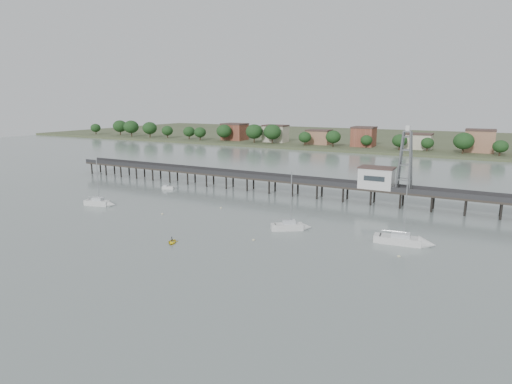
% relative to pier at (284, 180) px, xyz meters
% --- Properties ---
extents(ground_plane, '(500.00, 500.00, 0.00)m').
position_rel_pier_xyz_m(ground_plane, '(0.00, -60.00, -3.79)').
color(ground_plane, gray).
rests_on(ground_plane, ground).
extents(pier, '(150.00, 5.00, 5.50)m').
position_rel_pier_xyz_m(pier, '(0.00, 0.00, 0.00)').
color(pier, '#2D2823').
rests_on(pier, ground).
extents(pier_building, '(8.40, 5.40, 5.30)m').
position_rel_pier_xyz_m(pier_building, '(25.00, 0.00, 2.87)').
color(pier_building, silver).
rests_on(pier_building, ground).
extents(lattice_tower, '(3.20, 3.20, 15.50)m').
position_rel_pier_xyz_m(lattice_tower, '(31.50, 0.00, 7.31)').
color(lattice_tower, slate).
rests_on(lattice_tower, ground).
extents(sailboat_a, '(7.50, 3.99, 12.00)m').
position_rel_pier_xyz_m(sailboat_a, '(-33.20, -33.51, -3.15)').
color(sailboat_a, silver).
rests_on(sailboat_a, ground).
extents(sailboat_d, '(9.80, 3.85, 15.64)m').
position_rel_pier_xyz_m(sailboat_d, '(37.72, -28.08, -3.16)').
color(sailboat_d, silver).
rests_on(sailboat_d, ground).
extents(sailboat_c, '(7.33, 5.93, 12.30)m').
position_rel_pier_xyz_m(sailboat_c, '(15.96, -29.50, -3.15)').
color(sailboat_c, silver).
rests_on(sailboat_c, ground).
extents(white_tender, '(3.65, 2.52, 1.31)m').
position_rel_pier_xyz_m(white_tender, '(-32.25, -10.15, -3.39)').
color(white_tender, silver).
rests_on(white_tender, ground).
extents(yellow_dinghy, '(1.97, 1.41, 2.71)m').
position_rel_pier_xyz_m(yellow_dinghy, '(-0.20, -47.44, -3.79)').
color(yellow_dinghy, yellow).
rests_on(yellow_dinghy, ground).
extents(dinghy_occupant, '(0.58, 1.04, 0.24)m').
position_rel_pier_xyz_m(dinghy_occupant, '(-0.20, -47.44, -3.79)').
color(dinghy_occupant, black).
rests_on(dinghy_occupant, ground).
extents(mooring_buoys, '(78.10, 18.23, 0.39)m').
position_rel_pier_xyz_m(mooring_buoys, '(3.59, -30.20, -3.71)').
color(mooring_buoys, beige).
rests_on(mooring_buoys, ground).
extents(far_shore, '(500.00, 170.00, 10.40)m').
position_rel_pier_xyz_m(far_shore, '(0.36, 179.58, -2.85)').
color(far_shore, '#475133').
rests_on(far_shore, ground).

